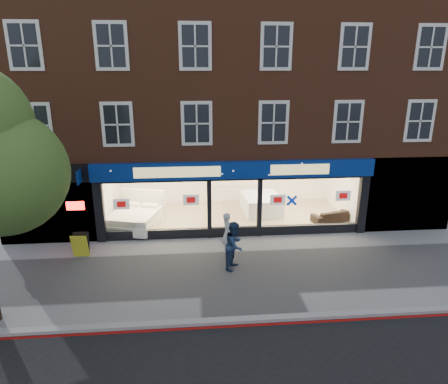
{
  "coord_description": "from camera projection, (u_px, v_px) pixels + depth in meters",
  "views": [
    {
      "loc": [
        -1.78,
        -12.48,
        6.91
      ],
      "look_at": [
        -0.49,
        2.5,
        2.16
      ],
      "focal_mm": 32.0,
      "sensor_mm": 36.0,
      "label": 1
    }
  ],
  "objects": [
    {
      "name": "pedestrian_grey",
      "position": [
        227.0,
        234.0,
        15.13
      ],
      "size": [
        0.5,
        0.67,
        1.68
      ],
      "primitive_type": "imported",
      "rotation": [
        0.0,
        0.0,
        1.74
      ],
      "color": "#B6B9BE",
      "rests_on": "ground"
    },
    {
      "name": "a_board",
      "position": [
        81.0,
        245.0,
        15.04
      ],
      "size": [
        0.62,
        0.41,
        0.93
      ],
      "primitive_type": "cube",
      "rotation": [
        0.0,
        0.0,
        -0.03
      ],
      "color": "gold",
      "rests_on": "ground"
    },
    {
      "name": "sofa",
      "position": [
        331.0,
        216.0,
        18.28
      ],
      "size": [
        1.93,
        1.14,
        0.53
      ],
      "primitive_type": "imported",
      "rotation": [
        0.0,
        0.0,
        3.4
      ],
      "color": "black",
      "rests_on": "showroom_floor"
    },
    {
      "name": "kerb_stone",
      "position": [
        257.0,
        319.0,
        11.31
      ],
      "size": [
        60.0,
        0.25,
        0.12
      ],
      "primitive_type": "cube",
      "color": "gray",
      "rests_on": "ground"
    },
    {
      "name": "bedside_table",
      "position": [
        132.0,
        206.0,
        19.56
      ],
      "size": [
        0.45,
        0.45,
        0.55
      ],
      "primitive_type": "cube",
      "rotation": [
        0.0,
        0.0,
        -0.0
      ],
      "color": "brown",
      "rests_on": "showroom_floor"
    },
    {
      "name": "building",
      "position": [
        226.0,
        71.0,
        18.66
      ],
      "size": [
        19.0,
        8.26,
        10.3
      ],
      "color": "brown",
      "rests_on": "ground"
    },
    {
      "name": "ground",
      "position": [
        244.0,
        271.0,
        14.09
      ],
      "size": [
        120.0,
        120.0,
        0.0
      ],
      "primitive_type": "plane",
      "color": "gray",
      "rests_on": "ground"
    },
    {
      "name": "display_bed",
      "position": [
        136.0,
        218.0,
        17.71
      ],
      "size": [
        2.58,
        2.87,
        1.38
      ],
      "rotation": [
        0.0,
        0.0,
        -0.28
      ],
      "color": "white",
      "rests_on": "showroom_floor"
    },
    {
      "name": "showroom_floor",
      "position": [
        229.0,
        216.0,
        19.06
      ],
      "size": [
        11.0,
        4.5,
        0.1
      ],
      "primitive_type": "cube",
      "color": "tan",
      "rests_on": "ground"
    },
    {
      "name": "kerb_line",
      "position": [
        259.0,
        325.0,
        11.14
      ],
      "size": [
        60.0,
        0.1,
        0.01
      ],
      "primitive_type": "cube",
      "color": "#8C0A07",
      "rests_on": "ground"
    },
    {
      "name": "pedestrian_blue",
      "position": [
        235.0,
        245.0,
        14.07
      ],
      "size": [
        0.99,
        1.07,
        1.76
      ],
      "primitive_type": "imported",
      "rotation": [
        0.0,
        0.0,
        1.07
      ],
      "color": "navy",
      "rests_on": "ground"
    },
    {
      "name": "mattress_stack",
      "position": [
        261.0,
        204.0,
        19.36
      ],
      "size": [
        1.82,
        2.24,
        0.85
      ],
      "rotation": [
        0.0,
        0.0,
        0.06
      ],
      "color": "white",
      "rests_on": "showroom_floor"
    }
  ]
}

